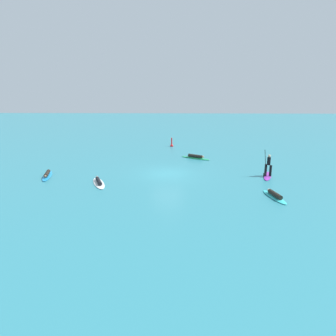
% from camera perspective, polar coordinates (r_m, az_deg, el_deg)
% --- Properties ---
extents(ground_plane, '(120.00, 120.00, 0.00)m').
position_cam_1_polar(ground_plane, '(26.52, -0.00, -1.04)').
color(ground_plane, teal).
rests_on(ground_plane, ground).
extents(surfer_on_blue_board, '(1.33, 3.17, 0.40)m').
position_cam_1_polar(surfer_on_blue_board, '(27.56, -21.45, -1.19)').
color(surfer_on_blue_board, '#1E8CD1').
rests_on(surfer_on_blue_board, ground_plane).
extents(surfer_on_green_board, '(3.07, 2.16, 0.43)m').
position_cam_1_polar(surfer_on_green_board, '(32.12, 5.11, 2.02)').
color(surfer_on_green_board, '#23B266').
rests_on(surfer_on_green_board, ground_plane).
extents(surfer_on_teal_board, '(1.25, 2.91, 0.40)m').
position_cam_1_polar(surfer_on_teal_board, '(22.10, 19.09, -4.84)').
color(surfer_on_teal_board, '#33C6CC').
rests_on(surfer_on_teal_board, ground_plane).
extents(surfer_on_white_board, '(1.86, 3.16, 0.37)m').
position_cam_1_polar(surfer_on_white_board, '(24.41, -12.69, -2.55)').
color(surfer_on_white_board, white).
rests_on(surfer_on_white_board, ground_plane).
extents(surfer_on_purple_board, '(1.46, 2.85, 2.27)m').
position_cam_1_polar(surfer_on_purple_board, '(26.88, 17.99, -0.51)').
color(surfer_on_purple_board, purple).
rests_on(surfer_on_purple_board, ground_plane).
extents(marker_buoy, '(0.37, 0.37, 1.19)m').
position_cam_1_polar(marker_buoy, '(38.38, 0.68, 4.35)').
color(marker_buoy, red).
rests_on(marker_buoy, ground_plane).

